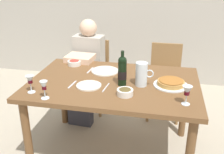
% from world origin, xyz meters
% --- Properties ---
extents(ground_plane, '(8.00, 8.00, 0.00)m').
position_xyz_m(ground_plane, '(0.00, 0.00, 0.00)').
color(ground_plane, '#B2A893').
extents(dining_table, '(1.50, 1.00, 0.76)m').
position_xyz_m(dining_table, '(0.00, 0.00, 0.67)').
color(dining_table, brown).
rests_on(dining_table, ground).
extents(wine_bottle, '(0.08, 0.08, 0.31)m').
position_xyz_m(wine_bottle, '(0.08, -0.05, 0.89)').
color(wine_bottle, black).
rests_on(wine_bottle, dining_table).
extents(water_pitcher, '(0.16, 0.10, 0.21)m').
position_xyz_m(water_pitcher, '(0.25, -0.03, 0.85)').
color(water_pitcher, silver).
rests_on(water_pitcher, dining_table).
extents(baked_tart, '(0.30, 0.30, 0.06)m').
position_xyz_m(baked_tart, '(0.50, 0.01, 0.79)').
color(baked_tart, silver).
rests_on(baked_tart, dining_table).
extents(salad_bowl, '(0.14, 0.14, 0.06)m').
position_xyz_m(salad_bowl, '(-0.49, 0.34, 0.79)').
color(salad_bowl, white).
rests_on(salad_bowl, dining_table).
extents(olive_bowl, '(0.13, 0.13, 0.06)m').
position_xyz_m(olive_bowl, '(0.14, -0.25, 0.79)').
color(olive_bowl, white).
rests_on(olive_bowl, dining_table).
extents(wine_glass_left_diner, '(0.06, 0.06, 0.15)m').
position_xyz_m(wine_glass_left_diner, '(-0.46, -0.43, 0.86)').
color(wine_glass_left_diner, silver).
rests_on(wine_glass_left_diner, dining_table).
extents(wine_glass_right_diner, '(0.07, 0.07, 0.15)m').
position_xyz_m(wine_glass_right_diner, '(-0.62, -0.35, 0.87)').
color(wine_glass_right_diner, silver).
rests_on(wine_glass_right_diner, dining_table).
extents(wine_glass_centre, '(0.07, 0.07, 0.15)m').
position_xyz_m(wine_glass_centre, '(0.61, -0.31, 0.87)').
color(wine_glass_centre, silver).
rests_on(wine_glass_centre, dining_table).
extents(dinner_plate_left_setting, '(0.22, 0.22, 0.01)m').
position_xyz_m(dinner_plate_left_setting, '(-0.19, -0.14, 0.77)').
color(dinner_plate_left_setting, silver).
rests_on(dinner_plate_left_setting, dining_table).
extents(dinner_plate_right_setting, '(0.27, 0.27, 0.01)m').
position_xyz_m(dinner_plate_right_setting, '(-0.13, 0.22, 0.77)').
color(dinner_plate_right_setting, silver).
rests_on(dinner_plate_right_setting, dining_table).
extents(fork_left_setting, '(0.03, 0.16, 0.00)m').
position_xyz_m(fork_left_setting, '(-0.34, -0.14, 0.76)').
color(fork_left_setting, silver).
rests_on(fork_left_setting, dining_table).
extents(knife_left_setting, '(0.03, 0.18, 0.00)m').
position_xyz_m(knife_left_setting, '(-0.04, -0.14, 0.76)').
color(knife_left_setting, silver).
rests_on(knife_left_setting, dining_table).
extents(knife_right_setting, '(0.01, 0.18, 0.00)m').
position_xyz_m(knife_right_setting, '(0.02, 0.22, 0.76)').
color(knife_right_setting, silver).
rests_on(knife_right_setting, dining_table).
extents(spoon_right_setting, '(0.03, 0.16, 0.00)m').
position_xyz_m(spoon_right_setting, '(-0.28, 0.22, 0.76)').
color(spoon_right_setting, silver).
rests_on(spoon_right_setting, dining_table).
extents(chair_left, '(0.43, 0.43, 0.87)m').
position_xyz_m(chair_left, '(-0.44, 0.88, 0.50)').
color(chair_left, olive).
rests_on(chair_left, ground).
extents(diner_left, '(0.36, 0.52, 1.16)m').
position_xyz_m(diner_left, '(-0.46, 0.65, 0.62)').
color(diner_left, '#B7B2A8').
rests_on(diner_left, ground).
extents(chair_right, '(0.40, 0.40, 0.87)m').
position_xyz_m(chair_right, '(0.45, 0.88, 0.50)').
color(chair_right, olive).
rests_on(chair_right, ground).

